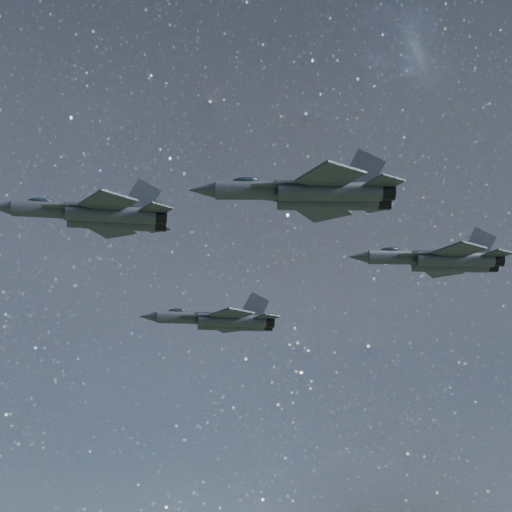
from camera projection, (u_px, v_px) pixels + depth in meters
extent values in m
cylinder|color=#2E343A|center=(52.00, 210.00, 82.78)|extent=(8.39, 2.96, 1.73)
cone|color=#2E343A|center=(0.00, 207.00, 82.06)|extent=(2.87, 1.94, 1.56)
ellipsoid|color=#19232D|center=(40.00, 202.00, 82.87)|extent=(2.79, 1.55, 0.86)
cube|color=#2E343A|center=(108.00, 213.00, 83.53)|extent=(9.26, 3.02, 1.45)
cylinder|color=#2E343A|center=(111.00, 214.00, 82.39)|extent=(9.49, 3.12, 1.73)
cylinder|color=#2E343A|center=(112.00, 222.00, 84.47)|extent=(9.49, 3.12, 1.73)
cylinder|color=black|center=(160.00, 217.00, 83.07)|extent=(1.67, 1.80, 1.60)
cylinder|color=black|center=(159.00, 224.00, 85.15)|extent=(1.67, 1.80, 1.60)
cube|color=#2E343A|center=(70.00, 207.00, 81.60)|extent=(5.85, 3.10, 0.13)
cube|color=#2E343A|center=(72.00, 217.00, 84.41)|extent=(5.83, 1.46, 0.13)
cube|color=#2E343A|center=(108.00, 202.00, 79.93)|extent=(5.77, 6.06, 0.22)
cube|color=#2E343A|center=(111.00, 228.00, 87.01)|extent=(6.32, 6.38, 0.22)
cube|color=#2E343A|center=(156.00, 209.00, 81.73)|extent=(3.39, 3.52, 0.17)
cube|color=#2E343A|center=(155.00, 227.00, 86.52)|extent=(3.73, 3.77, 0.17)
cube|color=#2E343A|center=(143.00, 196.00, 83.25)|extent=(3.80, 1.07, 3.96)
cube|color=#2E343A|center=(143.00, 206.00, 85.85)|extent=(3.88, 0.65, 3.96)
cylinder|color=#2E343A|center=(187.00, 318.00, 111.53)|extent=(8.62, 3.39, 1.78)
cone|color=#2E343A|center=(148.00, 317.00, 111.03)|extent=(2.99, 2.10, 1.60)
ellipsoid|color=#19232D|center=(178.00, 312.00, 111.68)|extent=(2.89, 1.70, 0.88)
cube|color=#2E343A|center=(228.00, 319.00, 112.05)|extent=(9.50, 3.50, 1.48)
cylinder|color=#2E343A|center=(232.00, 321.00, 110.85)|extent=(9.74, 3.61, 1.78)
cylinder|color=#2E343A|center=(231.00, 324.00, 113.00)|extent=(9.74, 3.61, 1.78)
cylinder|color=black|center=(269.00, 321.00, 111.33)|extent=(1.77, 1.90, 1.64)
cylinder|color=black|center=(267.00, 325.00, 113.48)|extent=(1.77, 1.90, 1.64)
cube|color=#2E343A|center=(202.00, 316.00, 110.22)|extent=(5.96, 3.40, 0.14)
cube|color=#2E343A|center=(201.00, 321.00, 113.12)|extent=(5.93, 1.28, 0.14)
cube|color=#2E343A|center=(232.00, 314.00, 108.33)|extent=(5.79, 6.12, 0.23)
cube|color=#2E343A|center=(228.00, 327.00, 115.62)|extent=(6.51, 6.54, 0.23)
cube|color=#2E343A|center=(267.00, 317.00, 109.97)|extent=(3.40, 3.54, 0.17)
cube|color=#2E343A|center=(263.00, 326.00, 114.90)|extent=(3.85, 3.87, 0.17)
cube|color=#2E343A|center=(256.00, 306.00, 111.59)|extent=(3.86, 1.26, 4.06)
cube|color=#2E343A|center=(254.00, 311.00, 114.27)|extent=(3.97, 0.71, 4.06)
cylinder|color=#2E343A|center=(261.00, 190.00, 73.51)|extent=(8.60, 4.05, 1.78)
cone|color=#2E343A|center=(202.00, 190.00, 73.45)|extent=(3.07, 2.29, 1.60)
ellipsoid|color=#19232D|center=(246.00, 182.00, 73.77)|extent=(2.94, 1.90, 0.88)
cube|color=#2E343A|center=(324.00, 191.00, 73.56)|extent=(9.46, 4.24, 1.48)
cylinder|color=#2E343A|center=(330.00, 191.00, 72.32)|extent=(9.69, 4.37, 1.78)
cylinder|color=#2E343A|center=(327.00, 201.00, 74.48)|extent=(9.69, 4.37, 1.78)
cylinder|color=black|center=(387.00, 192.00, 72.38)|extent=(1.88, 1.99, 1.64)
cylinder|color=black|center=(382.00, 201.00, 74.54)|extent=(1.88, 1.99, 1.64)
cube|color=#2E343A|center=(283.00, 185.00, 72.04)|extent=(5.85, 3.82, 0.14)
cube|color=#2E343A|center=(282.00, 198.00, 74.95)|extent=(6.02, 1.78, 0.14)
cube|color=#2E343A|center=(330.00, 177.00, 69.81)|extent=(5.51, 5.90, 0.23)
cube|color=#2E343A|center=(322.00, 210.00, 77.14)|extent=(6.54, 6.50, 0.23)
cube|color=#2E343A|center=(384.00, 183.00, 71.05)|extent=(3.23, 3.40, 0.17)
cube|color=#2E343A|center=(375.00, 205.00, 76.01)|extent=(3.87, 3.87, 0.17)
cube|color=#2E343A|center=(365.00, 169.00, 72.79)|extent=(3.77, 1.58, 4.06)
cube|color=#2E343A|center=(361.00, 182.00, 75.49)|extent=(3.93, 0.97, 4.06)
cylinder|color=#2E343A|center=(402.00, 257.00, 90.20)|extent=(7.92, 3.55, 1.64)
cone|color=#2E343A|center=(359.00, 257.00, 90.03)|extent=(2.81, 2.06, 1.47)
ellipsoid|color=#19232D|center=(391.00, 251.00, 90.41)|extent=(2.69, 1.70, 0.81)
cube|color=#2E343A|center=(449.00, 258.00, 90.37)|extent=(8.71, 3.70, 1.36)
cylinder|color=#2E343A|center=(455.00, 259.00, 89.25)|extent=(8.93, 3.81, 1.64)
cylinder|color=#2E343A|center=(450.00, 265.00, 91.23)|extent=(8.93, 3.81, 1.64)
cylinder|color=black|center=(497.00, 260.00, 89.41)|extent=(1.70, 1.81, 1.51)
cylinder|color=black|center=(491.00, 266.00, 91.39)|extent=(1.70, 1.81, 1.51)
cube|color=#2E343A|center=(421.00, 255.00, 88.89)|extent=(5.41, 3.40, 0.13)
cube|color=#2E343A|center=(415.00, 263.00, 91.56)|extent=(5.51, 1.50, 0.13)
cube|color=#2E343A|center=(460.00, 250.00, 86.93)|extent=(5.14, 5.49, 0.21)
cube|color=#2E343A|center=(443.00, 270.00, 93.66)|extent=(6.01, 5.99, 0.21)
cube|color=#2E343A|center=(497.00, 254.00, 88.18)|extent=(3.02, 3.16, 0.16)
cube|color=#2E343A|center=(484.00, 268.00, 92.74)|extent=(3.56, 3.56, 0.16)
cube|color=#2E343A|center=(481.00, 243.00, 89.75)|extent=(3.49, 1.37, 3.73)
cube|color=#2E343A|center=(474.00, 250.00, 92.23)|extent=(3.63, 0.80, 3.73)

